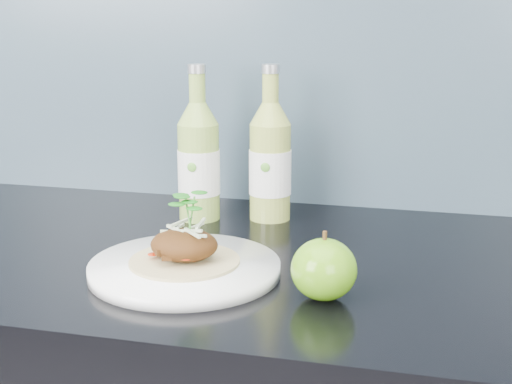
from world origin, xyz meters
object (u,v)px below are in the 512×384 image
dinner_plate (185,268)px  green_apple (324,269)px  cider_bottle_right (270,162)px  cider_bottle_left (199,162)px

dinner_plate → green_apple: 0.19m
dinner_plate → cider_bottle_right: cider_bottle_right is taller
cider_bottle_left → cider_bottle_right: size_ratio=1.00×
dinner_plate → cider_bottle_left: (-0.06, 0.25, 0.09)m
dinner_plate → cider_bottle_right: bearing=79.9°
green_apple → cider_bottle_right: (-0.14, 0.31, 0.06)m
dinner_plate → cider_bottle_right: size_ratio=1.25×
cider_bottle_left → cider_bottle_right: bearing=9.4°
dinner_plate → cider_bottle_left: 0.27m
green_apple → cider_bottle_left: 0.38m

